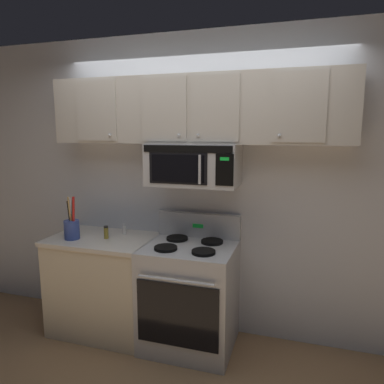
{
  "coord_description": "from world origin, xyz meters",
  "views": [
    {
      "loc": [
        0.87,
        -2.32,
        1.85
      ],
      "look_at": [
        0.0,
        0.49,
        1.35
      ],
      "focal_mm": 33.35,
      "sensor_mm": 36.0,
      "label": 1
    }
  ],
  "objects": [
    {
      "name": "over_range_microwave",
      "position": [
        -0.0,
        0.54,
        1.58
      ],
      "size": [
        0.76,
        0.43,
        0.35
      ],
      "color": "#B7BABF"
    },
    {
      "name": "salt_shaker",
      "position": [
        -0.69,
        0.58,
        0.95
      ],
      "size": [
        0.04,
        0.04,
        0.1
      ],
      "color": "white",
      "rests_on": "counter_segment"
    },
    {
      "name": "upper_cabinets",
      "position": [
        -0.0,
        0.57,
        2.02
      ],
      "size": [
        2.5,
        0.36,
        0.55
      ],
      "color": "#BCB7AD"
    },
    {
      "name": "back_wall",
      "position": [
        0.0,
        0.79,
        1.35
      ],
      "size": [
        5.2,
        0.1,
        2.7
      ],
      "primitive_type": "cube",
      "color": "silver",
      "rests_on": "ground_plane"
    },
    {
      "name": "ground_plane",
      "position": [
        0.0,
        0.0,
        0.0
      ],
      "size": [
        8.0,
        8.0,
        0.0
      ],
      "primitive_type": "plane",
      "color": "#93704C"
    },
    {
      "name": "spice_jar",
      "position": [
        -0.78,
        0.4,
        0.96
      ],
      "size": [
        0.04,
        0.04,
        0.12
      ],
      "color": "olive",
      "rests_on": "counter_segment"
    },
    {
      "name": "utensil_crock_blue",
      "position": [
        -1.07,
        0.3,
        1.01
      ],
      "size": [
        0.13,
        0.13,
        0.4
      ],
      "color": "#384C9E",
      "rests_on": "counter_segment"
    },
    {
      "name": "stove_range",
      "position": [
        0.0,
        0.42,
        0.47
      ],
      "size": [
        0.76,
        0.69,
        1.12
      ],
      "color": "#B7BABF",
      "rests_on": "ground_plane"
    },
    {
      "name": "counter_segment",
      "position": [
        -0.84,
        0.43,
        0.45
      ],
      "size": [
        0.93,
        0.65,
        0.9
      ],
      "color": "beige",
      "rests_on": "ground_plane"
    }
  ]
}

